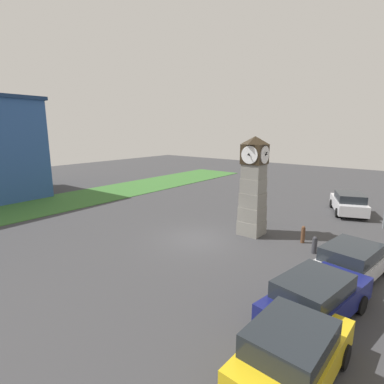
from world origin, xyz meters
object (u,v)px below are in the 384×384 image
at_px(clock_tower, 253,187).
at_px(bollard_near_tower, 338,253).
at_px(car_navy_sedan, 293,351).
at_px(car_by_building, 353,260).
at_px(bollard_mid_row, 315,245).
at_px(bollard_far_row, 303,234).
at_px(car_far_lot, 349,203).
at_px(car_near_tower, 316,297).

bearing_deg(clock_tower, bollard_near_tower, -103.72).
bearing_deg(bollard_near_tower, car_navy_sedan, -174.37).
relative_size(car_navy_sedan, car_by_building, 0.85).
height_order(clock_tower, bollard_mid_row, clock_tower).
distance_m(bollard_far_row, car_navy_sedan, 9.71).
distance_m(clock_tower, car_far_lot, 9.22).
bearing_deg(car_navy_sedan, car_by_building, -0.03).
bearing_deg(bollard_far_row, bollard_mid_row, -138.51).
bearing_deg(car_by_building, bollard_mid_row, 52.07).
relative_size(bollard_mid_row, car_by_building, 0.19).
distance_m(bollard_mid_row, bollard_far_row, 1.40).
xyz_separation_m(clock_tower, car_far_lot, (8.33, -3.41, -1.99)).
bearing_deg(car_by_building, bollard_near_tower, 40.38).
height_order(bollard_far_row, car_by_building, car_by_building).
bearing_deg(car_by_building, clock_tower, 69.89).
height_order(car_navy_sedan, car_by_building, car_navy_sedan).
distance_m(bollard_far_row, car_far_lot, 7.87).
height_order(car_near_tower, car_far_lot, car_far_lot).
bearing_deg(bollard_near_tower, car_far_lot, 9.26).
height_order(bollard_near_tower, bollard_far_row, bollard_near_tower).
bearing_deg(bollard_far_row, clock_tower, 99.77).
distance_m(bollard_mid_row, car_far_lot, 8.90).
relative_size(bollard_far_row, car_by_building, 0.21).
bearing_deg(car_far_lot, bollard_near_tower, -170.74).
xyz_separation_m(bollard_mid_row, car_navy_sedan, (-8.21, -1.96, 0.35)).
bearing_deg(bollard_far_row, bollard_near_tower, -128.41).
bearing_deg(clock_tower, car_near_tower, -137.75).
bearing_deg(clock_tower, bollard_mid_row, -98.51).
height_order(car_near_tower, car_by_building, car_near_tower).
distance_m(clock_tower, bollard_mid_row, 4.46).
distance_m(bollard_near_tower, bollard_far_row, 2.74).
distance_m(bollard_far_row, car_near_tower, 6.96).
xyz_separation_m(bollard_near_tower, car_by_building, (-0.88, -0.75, 0.20)).
relative_size(clock_tower, bollard_mid_row, 6.50).
bearing_deg(bollard_far_row, car_by_building, -131.73).
bearing_deg(car_near_tower, bollard_far_row, 21.90).
xyz_separation_m(bollard_near_tower, car_far_lot, (9.54, 1.56, 0.25)).
relative_size(bollard_near_tower, bollard_far_row, 1.14).
xyz_separation_m(clock_tower, car_near_tower, (-5.96, -5.42, -1.99)).
xyz_separation_m(clock_tower, bollard_mid_row, (-0.56, -3.75, -2.34)).
xyz_separation_m(car_near_tower, car_by_building, (3.87, -0.30, -0.04)).
height_order(bollard_near_tower, car_by_building, car_by_building).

